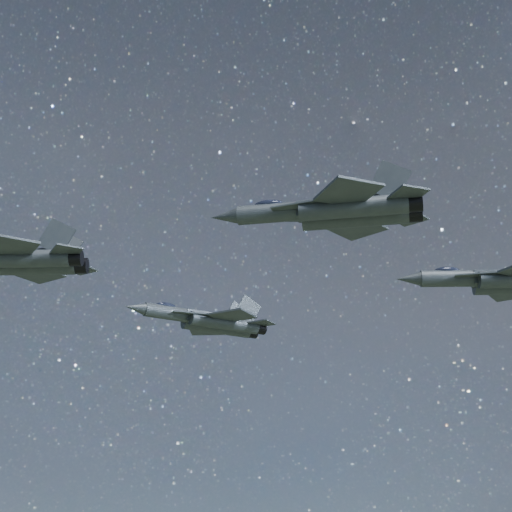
{
  "coord_description": "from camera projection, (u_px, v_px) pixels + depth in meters",
  "views": [
    {
      "loc": [
        -3.67,
        -67.03,
        126.32
      ],
      "look_at": [
        1.89,
        -2.0,
        150.97
      ],
      "focal_mm": 55.0,
      "sensor_mm": 36.0,
      "label": 1
    }
  ],
  "objects": [
    {
      "name": "jet_lead",
      "position": [
        11.0,
        260.0,
        63.44
      ],
      "size": [
        16.17,
        11.29,
        4.07
      ],
      "rotation": [
        0.0,
        0.0,
        -0.12
      ],
      "color": "#2F373B"
    },
    {
      "name": "jet_left",
      "position": [
        209.0,
        321.0,
        82.99
      ],
      "size": [
        16.05,
        10.52,
        4.13
      ],
      "rotation": [
        0.0,
        0.0,
        0.43
      ],
      "color": "#2F373B"
    },
    {
      "name": "jet_right",
      "position": [
        336.0,
        211.0,
        61.41
      ],
      "size": [
        17.64,
        11.95,
        4.44
      ],
      "rotation": [
        0.0,
        0.0,
        -0.27
      ],
      "color": "#2F373B"
    },
    {
      "name": "jet_slot",
      "position": [
        507.0,
        280.0,
        69.24
      ],
      "size": [
        16.9,
        11.83,
        4.26
      ],
      "rotation": [
        0.0,
        0.0,
        -0.11
      ],
      "color": "#2F373B"
    }
  ]
}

